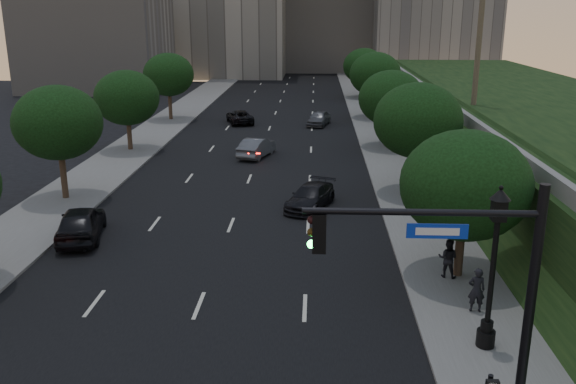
{
  "coord_description": "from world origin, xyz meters",
  "views": [
    {
      "loc": [
        4.29,
        -15.59,
        10.7
      ],
      "look_at": [
        3.23,
        8.14,
        3.6
      ],
      "focal_mm": 38.0,
      "sensor_mm": 36.0,
      "label": 1
    }
  ],
  "objects_px": {
    "pedestrian_b": "(448,258)",
    "traffic_signal_mast": "(482,318)",
    "sedan_mid_left": "(257,147)",
    "sedan_far_left": "(240,117)",
    "sedan_far_right": "(319,118)",
    "street_lamp": "(492,276)",
    "sedan_near_right": "(310,197)",
    "pedestrian_a": "(477,290)",
    "pedestrian_c": "(447,211)",
    "sedan_near_left": "(81,223)"
  },
  "relations": [
    {
      "from": "pedestrian_a",
      "to": "pedestrian_c",
      "type": "relative_size",
      "value": 0.91
    },
    {
      "from": "traffic_signal_mast",
      "to": "street_lamp",
      "type": "bearing_deg",
      "value": 71.05
    },
    {
      "from": "pedestrian_a",
      "to": "pedestrian_b",
      "type": "bearing_deg",
      "value": -78.91
    },
    {
      "from": "street_lamp",
      "to": "sedan_mid_left",
      "type": "height_order",
      "value": "street_lamp"
    },
    {
      "from": "traffic_signal_mast",
      "to": "sedan_mid_left",
      "type": "height_order",
      "value": "traffic_signal_mast"
    },
    {
      "from": "traffic_signal_mast",
      "to": "sedan_far_left",
      "type": "xyz_separation_m",
      "value": [
        -11.45,
        46.0,
        -3.02
      ]
    },
    {
      "from": "sedan_near_left",
      "to": "sedan_far_left",
      "type": "distance_m",
      "value": 32.1
    },
    {
      "from": "sedan_far_right",
      "to": "pedestrian_b",
      "type": "bearing_deg",
      "value": -68.04
    },
    {
      "from": "pedestrian_b",
      "to": "sedan_far_left",
      "type": "bearing_deg",
      "value": -49.42
    },
    {
      "from": "sedan_near_left",
      "to": "sedan_near_right",
      "type": "distance_m",
      "value": 12.3
    },
    {
      "from": "traffic_signal_mast",
      "to": "sedan_far_right",
      "type": "bearing_deg",
      "value": 94.65
    },
    {
      "from": "street_lamp",
      "to": "sedan_far_right",
      "type": "xyz_separation_m",
      "value": [
        -5.3,
        40.44,
        -1.92
      ]
    },
    {
      "from": "pedestrian_b",
      "to": "traffic_signal_mast",
      "type": "bearing_deg",
      "value": 102.53
    },
    {
      "from": "traffic_signal_mast",
      "to": "street_lamp",
      "type": "height_order",
      "value": "traffic_signal_mast"
    },
    {
      "from": "sedan_near_left",
      "to": "street_lamp",
      "type": "bearing_deg",
      "value": 139.18
    },
    {
      "from": "traffic_signal_mast",
      "to": "pedestrian_c",
      "type": "relative_size",
      "value": 3.76
    },
    {
      "from": "sedan_far_left",
      "to": "pedestrian_c",
      "type": "distance_m",
      "value": 33.19
    },
    {
      "from": "street_lamp",
      "to": "pedestrian_a",
      "type": "height_order",
      "value": "street_lamp"
    },
    {
      "from": "sedan_near_left",
      "to": "pedestrian_c",
      "type": "bearing_deg",
      "value": 173.9
    },
    {
      "from": "pedestrian_b",
      "to": "pedestrian_c",
      "type": "height_order",
      "value": "pedestrian_c"
    },
    {
      "from": "street_lamp",
      "to": "sedan_near_left",
      "type": "relative_size",
      "value": 1.17
    },
    {
      "from": "sedan_mid_left",
      "to": "pedestrian_c",
      "type": "distance_m",
      "value": 19.32
    },
    {
      "from": "pedestrian_b",
      "to": "pedestrian_c",
      "type": "xyz_separation_m",
      "value": [
        1.12,
        5.8,
        0.11
      ]
    },
    {
      "from": "street_lamp",
      "to": "pedestrian_a",
      "type": "bearing_deg",
      "value": 83.78
    },
    {
      "from": "sedan_near_left",
      "to": "traffic_signal_mast",
      "type": "bearing_deg",
      "value": 125.53
    },
    {
      "from": "sedan_far_right",
      "to": "pedestrian_b",
      "type": "xyz_separation_m",
      "value": [
        5.14,
        -35.05,
        0.25
      ]
    },
    {
      "from": "sedan_far_right",
      "to": "pedestrian_b",
      "type": "height_order",
      "value": "pedestrian_b"
    },
    {
      "from": "sedan_mid_left",
      "to": "sedan_far_left",
      "type": "distance_m",
      "value": 14.52
    },
    {
      "from": "sedan_far_left",
      "to": "pedestrian_c",
      "type": "height_order",
      "value": "pedestrian_c"
    },
    {
      "from": "street_lamp",
      "to": "sedan_far_right",
      "type": "distance_m",
      "value": 40.83
    },
    {
      "from": "pedestrian_a",
      "to": "sedan_near_left",
      "type": "bearing_deg",
      "value": -19.06
    },
    {
      "from": "traffic_signal_mast",
      "to": "pedestrian_b",
      "type": "relative_size",
      "value": 4.27
    },
    {
      "from": "sedan_far_right",
      "to": "pedestrian_c",
      "type": "height_order",
      "value": "pedestrian_c"
    },
    {
      "from": "sedan_far_left",
      "to": "sedan_far_right",
      "type": "xyz_separation_m",
      "value": [
        7.78,
        -0.83,
        0.07
      ]
    },
    {
      "from": "sedan_mid_left",
      "to": "sedan_near_right",
      "type": "bearing_deg",
      "value": 125.23
    },
    {
      "from": "sedan_mid_left",
      "to": "sedan_far_left",
      "type": "relative_size",
      "value": 0.95
    },
    {
      "from": "sedan_mid_left",
      "to": "sedan_far_right",
      "type": "relative_size",
      "value": 1.05
    },
    {
      "from": "street_lamp",
      "to": "pedestrian_c",
      "type": "relative_size",
      "value": 3.02
    },
    {
      "from": "sedan_mid_left",
      "to": "sedan_far_right",
      "type": "xyz_separation_m",
      "value": [
        4.76,
        13.38,
        -0.01
      ]
    },
    {
      "from": "sedan_near_right",
      "to": "sedan_far_right",
      "type": "xyz_separation_m",
      "value": [
        0.57,
        25.7,
        0.07
      ]
    },
    {
      "from": "traffic_signal_mast",
      "to": "sedan_far_right",
      "type": "distance_m",
      "value": 45.42
    },
    {
      "from": "sedan_far_right",
      "to": "pedestrian_c",
      "type": "relative_size",
      "value": 2.27
    },
    {
      "from": "street_lamp",
      "to": "sedan_near_right",
      "type": "height_order",
      "value": "street_lamp"
    },
    {
      "from": "sedan_far_right",
      "to": "pedestrian_a",
      "type": "height_order",
      "value": "pedestrian_a"
    },
    {
      "from": "sedan_far_left",
      "to": "sedan_near_right",
      "type": "bearing_deg",
      "value": 88.42
    },
    {
      "from": "traffic_signal_mast",
      "to": "street_lamp",
      "type": "xyz_separation_m",
      "value": [
        1.62,
        4.73,
        -1.04
      ]
    },
    {
      "from": "pedestrian_c",
      "to": "street_lamp",
      "type": "bearing_deg",
      "value": 89.5
    },
    {
      "from": "sedan_near_left",
      "to": "pedestrian_c",
      "type": "distance_m",
      "value": 18.01
    },
    {
      "from": "pedestrian_a",
      "to": "pedestrian_c",
      "type": "xyz_separation_m",
      "value": [
        0.7,
        8.77,
        0.09
      ]
    },
    {
      "from": "sedan_far_left",
      "to": "pedestrian_a",
      "type": "distance_m",
      "value": 41.07
    }
  ]
}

